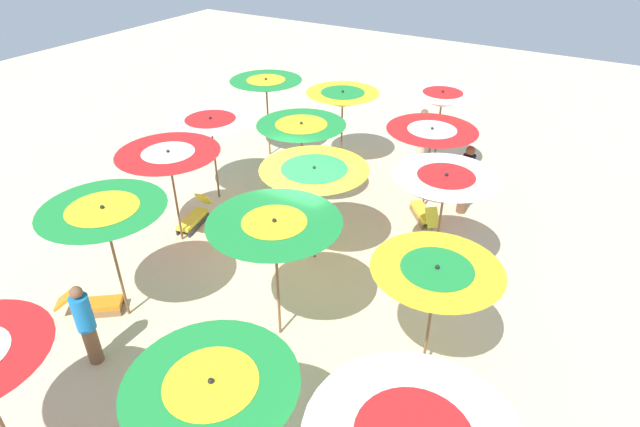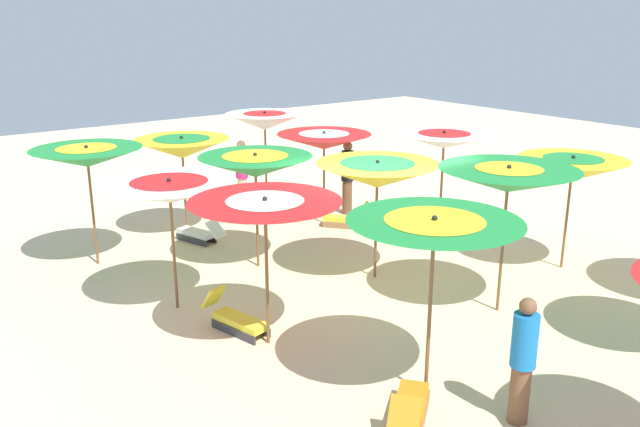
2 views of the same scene
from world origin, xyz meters
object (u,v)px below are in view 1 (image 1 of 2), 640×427
(beachgoer_2, at_px, (422,137))
(lounger_0, at_px, (194,217))
(beach_umbrella_0, at_px, (266,86))
(beach_umbrella_6, at_px, (301,132))
(lounger_1, at_px, (424,214))
(beachgoer_0, at_px, (86,324))
(beach_umbrella_9, at_px, (213,393))
(beachgoer_1, at_px, (466,179))
(beach_umbrella_3, at_px, (105,218))
(beach_umbrella_10, at_px, (442,100))
(lounger_2, at_px, (94,304))
(beach_umbrella_8, at_px, (275,231))
(beach_umbrella_2, at_px, (169,159))
(beach_umbrella_13, at_px, (436,279))
(lounger_3, at_px, (331,165))
(beach_umbrella_7, at_px, (314,178))
(beach_umbrella_11, at_px, (431,136))
(beach_umbrella_1, at_px, (211,125))
(beach_umbrella_5, at_px, (343,99))
(beach_umbrella_12, at_px, (445,183))

(beachgoer_2, bearing_deg, lounger_0, 169.99)
(beach_umbrella_0, distance_m, beach_umbrella_6, 3.15)
(lounger_1, height_order, beachgoer_0, beachgoer_0)
(beach_umbrella_9, bearing_deg, beachgoer_1, 87.44)
(beach_umbrella_3, height_order, beach_umbrella_9, beach_umbrella_3)
(beach_umbrella_10, relative_size, lounger_2, 2.11)
(beach_umbrella_0, relative_size, beach_umbrella_8, 0.96)
(beach_umbrella_2, bearing_deg, beach_umbrella_10, 57.74)
(beach_umbrella_10, xyz_separation_m, beach_umbrella_13, (2.37, -6.82, -0.25))
(lounger_3, bearing_deg, lounger_2, 155.32)
(beach_umbrella_3, distance_m, beach_umbrella_7, 3.96)
(beach_umbrella_0, height_order, beachgoer_0, beach_umbrella_0)
(beachgoer_1, bearing_deg, beach_umbrella_9, -96.64)
(beach_umbrella_11, distance_m, lounger_0, 5.92)
(lounger_0, distance_m, lounger_3, 4.32)
(beach_umbrella_0, distance_m, beach_umbrella_1, 2.82)
(lounger_0, height_order, lounger_1, lounger_1)
(beach_umbrella_7, height_order, beach_umbrella_13, beach_umbrella_7)
(beach_umbrella_6, distance_m, beach_umbrella_9, 7.59)
(lounger_3, relative_size, beachgoer_2, 0.72)
(lounger_0, distance_m, beachgoer_2, 6.68)
(lounger_0, bearing_deg, beach_umbrella_11, 116.42)
(beach_umbrella_13, bearing_deg, lounger_0, 167.30)
(beach_umbrella_3, distance_m, beachgoer_0, 1.77)
(beach_umbrella_6, bearing_deg, beachgoer_0, -91.97)
(beach_umbrella_5, height_order, beach_umbrella_13, beach_umbrella_5)
(beach_umbrella_2, xyz_separation_m, beach_umbrella_3, (0.88, -2.37, 0.12))
(beach_umbrella_13, bearing_deg, beach_umbrella_11, 111.28)
(beach_umbrella_10, bearing_deg, beach_umbrella_13, -70.82)
(beach_umbrella_8, bearing_deg, beach_umbrella_1, 142.06)
(beach_umbrella_9, height_order, beachgoer_1, beach_umbrella_9)
(lounger_1, bearing_deg, beach_umbrella_12, 166.38)
(lounger_1, height_order, beachgoer_1, beachgoer_1)
(lounger_3, bearing_deg, beach_umbrella_7, -172.57)
(beach_umbrella_0, distance_m, beach_umbrella_11, 5.16)
(beach_umbrella_7, bearing_deg, beach_umbrella_9, -70.91)
(lounger_1, xyz_separation_m, beachgoer_2, (-1.18, 2.72, 0.71))
(beach_umbrella_3, bearing_deg, beachgoer_2, 74.54)
(beach_umbrella_0, relative_size, beach_umbrella_1, 1.06)
(beach_umbrella_10, bearing_deg, beach_umbrella_9, -84.71)
(beach_umbrella_3, bearing_deg, beachgoer_0, -68.23)
(beachgoer_1, bearing_deg, beach_umbrella_7, -125.91)
(beach_umbrella_3, bearing_deg, beach_umbrella_1, 108.30)
(beach_umbrella_2, distance_m, beachgoer_0, 3.89)
(beach_umbrella_9, height_order, lounger_3, beach_umbrella_9)
(beach_umbrella_3, relative_size, lounger_1, 2.03)
(lounger_0, bearing_deg, beach_umbrella_5, 150.21)
(beachgoer_1, bearing_deg, beach_umbrella_5, 163.82)
(beach_umbrella_1, distance_m, lounger_3, 3.75)
(beach_umbrella_0, relative_size, beach_umbrella_10, 0.96)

